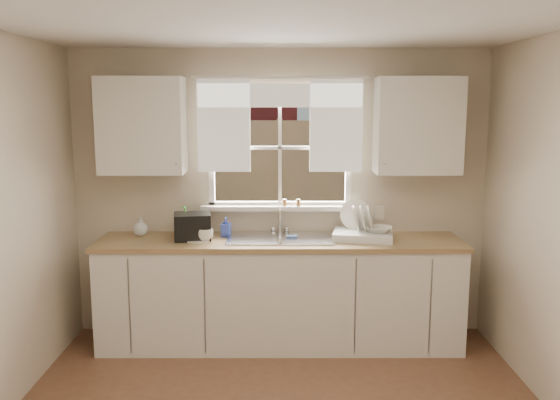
{
  "coord_description": "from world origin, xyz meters",
  "views": [
    {
      "loc": [
        -0.01,
        -3.14,
        2.04
      ],
      "look_at": [
        0.0,
        1.65,
        1.25
      ],
      "focal_mm": 38.0,
      "sensor_mm": 36.0,
      "label": 1
    }
  ],
  "objects_px": {
    "soap_bottle_a": "(185,221)",
    "dish_rack": "(362,231)",
    "cup": "(205,235)",
    "black_appliance": "(192,226)"
  },
  "relations": [
    {
      "from": "cup",
      "to": "black_appliance",
      "type": "distance_m",
      "value": 0.15
    },
    {
      "from": "dish_rack",
      "to": "soap_bottle_a",
      "type": "xyz_separation_m",
      "value": [
        -1.5,
        0.09,
        0.07
      ]
    },
    {
      "from": "soap_bottle_a",
      "to": "dish_rack",
      "type": "bearing_deg",
      "value": 14.59
    },
    {
      "from": "dish_rack",
      "to": "soap_bottle_a",
      "type": "relative_size",
      "value": 2.07
    },
    {
      "from": "dish_rack",
      "to": "soap_bottle_a",
      "type": "distance_m",
      "value": 1.5
    },
    {
      "from": "black_appliance",
      "to": "soap_bottle_a",
      "type": "bearing_deg",
      "value": 116.67
    },
    {
      "from": "dish_rack",
      "to": "black_appliance",
      "type": "height_order",
      "value": "dish_rack"
    },
    {
      "from": "black_appliance",
      "to": "dish_rack",
      "type": "bearing_deg",
      "value": -8.9
    },
    {
      "from": "dish_rack",
      "to": "black_appliance",
      "type": "xyz_separation_m",
      "value": [
        -1.42,
        -0.01,
        0.05
      ]
    },
    {
      "from": "dish_rack",
      "to": "cup",
      "type": "xyz_separation_m",
      "value": [
        -1.31,
        -0.08,
        -0.01
      ]
    }
  ]
}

